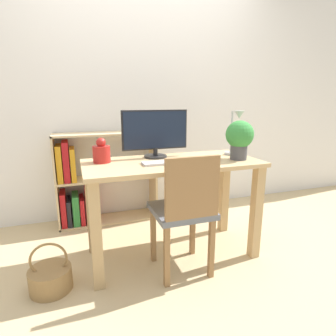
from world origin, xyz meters
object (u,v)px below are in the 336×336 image
monitor (155,132)px  basket (51,278)px  vase (101,153)px  desk_lamp (235,129)px  potted_plant (240,137)px  bookshelf (88,184)px  keyboard (166,162)px  chair (185,209)px

monitor → basket: bearing=-157.2°
monitor → vase: bearing=-172.6°
vase → desk_lamp: bearing=-5.4°
potted_plant → bookshelf: potted_plant is taller
keyboard → basket: bearing=-173.0°
monitor → vase: (-0.42, -0.06, -0.13)m
vase → chair: 0.73m
potted_plant → chair: (-0.51, -0.17, -0.45)m
chair → basket: (-0.89, 0.11, -0.40)m
potted_plant → chair: 0.70m
monitor → keyboard: size_ratio=1.50×
monitor → potted_plant: size_ratio=1.77×
keyboard → bookshelf: 1.09m
vase → potted_plant: (1.00, -0.23, 0.10)m
chair → bookshelf: 1.24m
bookshelf → basket: (-0.31, -0.99, -0.32)m
monitor → vase: monitor is taller
chair → bookshelf: bookshelf is taller
bookshelf → basket: bearing=-107.6°
bookshelf → vase: bearing=-83.0°
monitor → chair: 0.66m
desk_lamp → vase: bearing=174.6°
monitor → vase: 0.45m
keyboard → potted_plant: size_ratio=1.18×
chair → basket: 0.98m
keyboard → desk_lamp: desk_lamp is taller
vase → bookshelf: vase is taller
desk_lamp → basket: 1.71m
monitor → bookshelf: bearing=128.4°
vase → basket: (-0.40, -0.29, -0.75)m
keyboard → bookshelf: (-0.52, 0.88, -0.37)m
keyboard → desk_lamp: size_ratio=0.96×
potted_plant → basket: (-1.40, -0.06, -0.85)m
monitor → keyboard: monitor is taller
potted_plant → bookshelf: 1.52m
potted_plant → vase: bearing=167.3°
monitor → chair: monitor is taller
monitor → keyboard: (0.01, -0.24, -0.19)m
desk_lamp → chair: desk_lamp is taller
vase → bookshelf: (-0.09, 0.70, -0.44)m
vase → desk_lamp: (1.05, -0.10, 0.15)m
vase → basket: 0.90m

